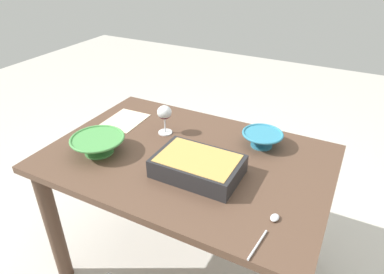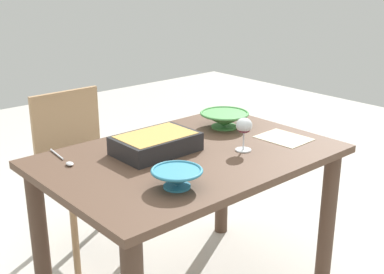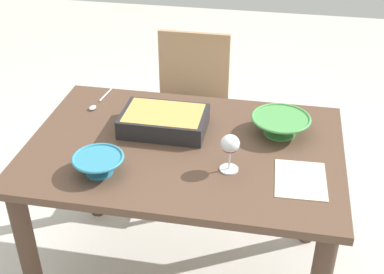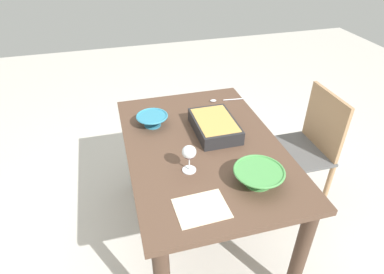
{
  "view_description": "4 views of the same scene",
  "coord_description": "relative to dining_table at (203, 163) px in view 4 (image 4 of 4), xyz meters",
  "views": [
    {
      "loc": [
        -0.63,
        1.15,
        1.62
      ],
      "look_at": [
        0.01,
        -0.07,
        0.81
      ],
      "focal_mm": 31.79,
      "sensor_mm": 36.0,
      "label": 1
    },
    {
      "loc": [
        -1.36,
        -1.56,
        1.53
      ],
      "look_at": [
        0.0,
        -0.01,
        0.83
      ],
      "focal_mm": 46.74,
      "sensor_mm": 36.0,
      "label": 2
    },
    {
      "loc": [
        0.36,
        -1.72,
        1.91
      ],
      "look_at": [
        0.03,
        0.02,
        0.78
      ],
      "focal_mm": 48.07,
      "sensor_mm": 36.0,
      "label": 3
    },
    {
      "loc": [
        1.45,
        -0.46,
        1.86
      ],
      "look_at": [
        0.05,
        -0.08,
        0.86
      ],
      "focal_mm": 30.71,
      "sensor_mm": 36.0,
      "label": 4
    }
  ],
  "objects": [
    {
      "name": "ground_plane",
      "position": [
        0.0,
        0.0,
        -0.62
      ],
      "size": [
        8.0,
        8.0,
        0.0
      ],
      "primitive_type": "plane",
      "color": "beige"
    },
    {
      "name": "dining_table",
      "position": [
        0.0,
        0.0,
        0.0
      ],
      "size": [
        1.28,
        0.87,
        0.76
      ],
      "color": "brown",
      "rests_on": "ground_plane"
    },
    {
      "name": "chair",
      "position": [
        -0.13,
        0.79,
        -0.12
      ],
      "size": [
        0.42,
        0.41,
        0.89
      ],
      "color": "#595959",
      "rests_on": "ground_plane"
    },
    {
      "name": "wine_glass",
      "position": [
        0.2,
        -0.14,
        0.24
      ],
      "size": [
        0.07,
        0.07,
        0.15
      ],
      "color": "white",
      "rests_on": "dining_table"
    },
    {
      "name": "casserole_dish",
      "position": [
        -0.11,
        0.1,
        0.18
      ],
      "size": [
        0.36,
        0.24,
        0.08
      ],
      "color": "#262628",
      "rests_on": "dining_table"
    },
    {
      "name": "mixing_bowl",
      "position": [
        0.38,
        0.16,
        0.18
      ],
      "size": [
        0.25,
        0.25,
        0.08
      ],
      "color": "#4C994C",
      "rests_on": "dining_table"
    },
    {
      "name": "small_bowl",
      "position": [
        -0.28,
        -0.24,
        0.18
      ],
      "size": [
        0.2,
        0.2,
        0.07
      ],
      "color": "teal",
      "rests_on": "dining_table"
    },
    {
      "name": "serving_spoon",
      "position": [
        -0.47,
        0.27,
        0.14
      ],
      "size": [
        0.04,
        0.24,
        0.01
      ],
      "color": "silver",
      "rests_on": "dining_table"
    },
    {
      "name": "napkin",
      "position": [
        0.47,
        -0.15,
        0.14
      ],
      "size": [
        0.2,
        0.24,
        0.0
      ],
      "primitive_type": "cube",
      "rotation": [
        0.0,
        0.0,
        0.04
      ],
      "color": "beige",
      "rests_on": "dining_table"
    }
  ]
}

